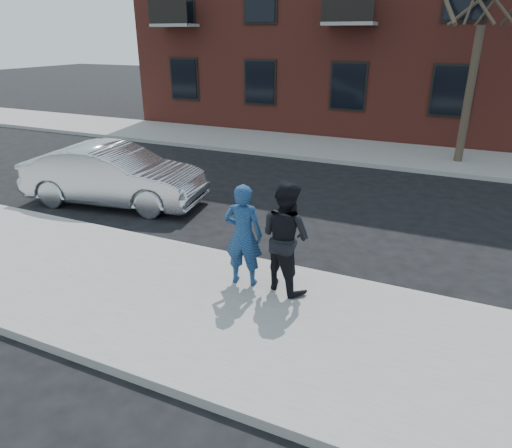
% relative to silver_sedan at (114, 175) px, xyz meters
% --- Properties ---
extents(ground, '(100.00, 100.00, 0.00)m').
position_rel_silver_sedan_xyz_m(ground, '(3.42, -3.20, -0.76)').
color(ground, black).
rests_on(ground, ground).
extents(near_sidewalk, '(50.00, 3.50, 0.15)m').
position_rel_silver_sedan_xyz_m(near_sidewalk, '(3.42, -3.45, -0.69)').
color(near_sidewalk, gray).
rests_on(near_sidewalk, ground).
extents(near_curb, '(50.00, 0.10, 0.15)m').
position_rel_silver_sedan_xyz_m(near_curb, '(3.42, -1.65, -0.69)').
color(near_curb, '#999691').
rests_on(near_curb, ground).
extents(far_sidewalk, '(50.00, 3.50, 0.15)m').
position_rel_silver_sedan_xyz_m(far_sidewalk, '(3.42, 8.05, -0.69)').
color(far_sidewalk, gray).
rests_on(far_sidewalk, ground).
extents(far_curb, '(50.00, 0.10, 0.15)m').
position_rel_silver_sedan_xyz_m(far_curb, '(3.42, 6.25, -0.69)').
color(far_curb, '#999691').
rests_on(far_curb, ground).
extents(silver_sedan, '(4.82, 2.33, 1.52)m').
position_rel_silver_sedan_xyz_m(silver_sedan, '(0.00, 0.00, 0.00)').
color(silver_sedan, '#B7BABF').
rests_on(silver_sedan, ground).
extents(man_hoodie, '(0.70, 0.54, 1.76)m').
position_rel_silver_sedan_xyz_m(man_hoodie, '(4.92, -2.55, 0.27)').
color(man_hoodie, navy).
rests_on(man_hoodie, near_sidewalk).
extents(man_peacoat, '(1.11, 1.00, 1.86)m').
position_rel_silver_sedan_xyz_m(man_peacoat, '(5.62, -2.41, 0.32)').
color(man_peacoat, black).
rests_on(man_peacoat, near_sidewalk).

